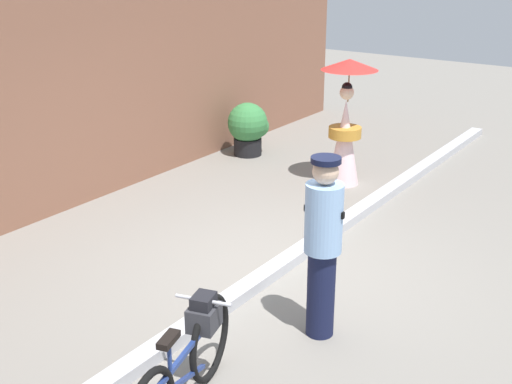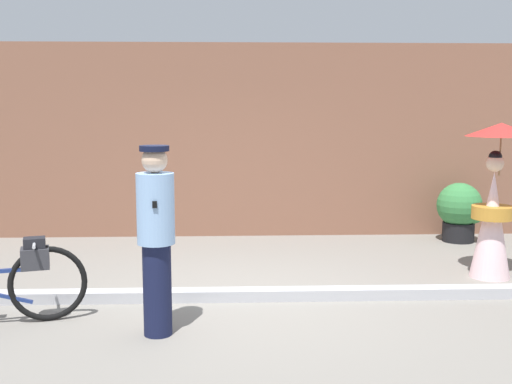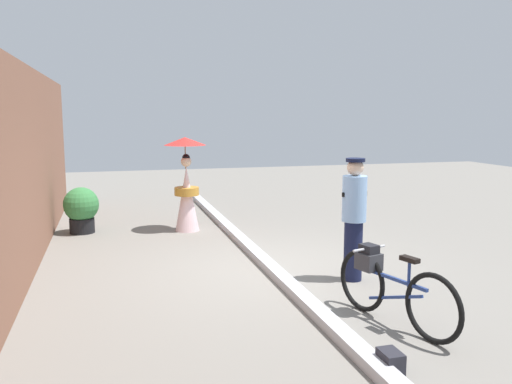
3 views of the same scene
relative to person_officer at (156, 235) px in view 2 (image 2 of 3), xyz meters
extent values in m
plane|color=gray|center=(0.79, 1.00, -0.93)|extent=(30.00, 30.00, 0.00)
cube|color=brown|center=(0.79, 4.58, 0.60)|extent=(14.00, 0.40, 3.06)
cube|color=#B2B2B7|center=(0.79, 1.00, -0.87)|extent=(14.00, 0.20, 0.12)
torus|color=black|center=(-1.11, 0.42, -0.56)|extent=(0.73, 0.26, 0.74)
cylinder|color=silver|center=(-1.21, 0.39, -0.14)|extent=(0.16, 0.47, 0.03)
cube|color=#333338|center=(-1.21, 0.39, -0.30)|extent=(0.31, 0.28, 0.20)
cube|color=black|center=(-1.21, 0.39, -0.17)|extent=(0.24, 0.21, 0.14)
cylinder|color=#141938|center=(0.00, 0.00, -0.51)|extent=(0.26, 0.26, 0.85)
cylinder|color=#8CB2E0|center=(0.00, 0.00, 0.24)|extent=(0.34, 0.34, 0.64)
sphere|color=#D8B293|center=(0.00, 0.00, 0.68)|extent=(0.23, 0.23, 0.23)
cylinder|color=black|center=(0.00, 0.00, 0.78)|extent=(0.27, 0.27, 0.05)
cube|color=black|center=(0.00, 0.00, 0.30)|extent=(0.07, 0.38, 0.06)
cone|color=silver|center=(3.84, 1.80, -0.28)|extent=(0.48, 0.48, 1.30)
cylinder|color=#C1842D|center=(3.84, 1.80, -0.13)|extent=(0.49, 0.49, 0.16)
sphere|color=beige|center=(3.84, 1.80, 0.47)|extent=(0.21, 0.21, 0.21)
sphere|color=black|center=(3.84, 1.80, 0.54)|extent=(0.16, 0.16, 0.16)
cylinder|color=olive|center=(3.90, 1.81, 0.60)|extent=(0.02, 0.02, 0.55)
cone|color=red|center=(3.90, 1.81, 0.87)|extent=(0.84, 0.84, 0.16)
cylinder|color=black|center=(4.19, 3.84, -0.78)|extent=(0.48, 0.48, 0.30)
sphere|color=#387F42|center=(4.19, 3.84, -0.36)|extent=(0.68, 0.68, 0.68)
sphere|color=#387F42|center=(4.36, 3.74, -0.45)|extent=(0.38, 0.38, 0.38)
camera|label=1|loc=(-4.74, -2.60, 2.50)|focal=46.48mm
camera|label=2|loc=(0.68, -5.57, 1.15)|focal=44.08mm
camera|label=3|loc=(-6.62, 3.27, 1.41)|focal=37.07mm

